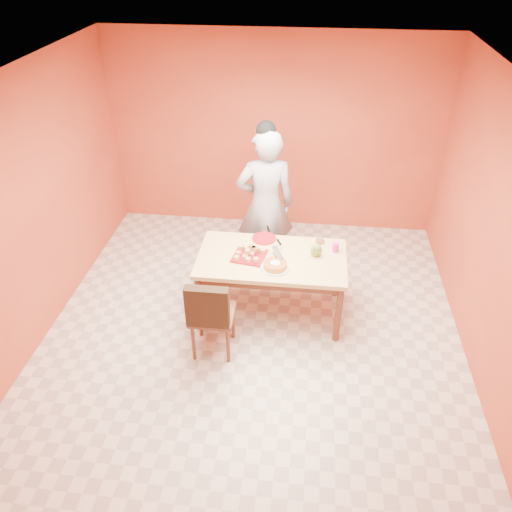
# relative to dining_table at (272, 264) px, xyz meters

# --- Properties ---
(floor) EXTENTS (5.00, 5.00, 0.00)m
(floor) POSITION_rel_dining_table_xyz_m (-0.16, -0.45, -0.67)
(floor) COLOR beige
(floor) RESTS_ON ground
(ceiling) EXTENTS (5.00, 5.00, 0.00)m
(ceiling) POSITION_rel_dining_table_xyz_m (-0.16, -0.45, 2.03)
(ceiling) COLOR silver
(ceiling) RESTS_ON wall_back
(wall_back) EXTENTS (4.50, 0.00, 4.50)m
(wall_back) POSITION_rel_dining_table_xyz_m (-0.16, 2.05, 0.68)
(wall_back) COLOR #C54F2D
(wall_back) RESTS_ON floor
(wall_left) EXTENTS (0.00, 5.00, 5.00)m
(wall_left) POSITION_rel_dining_table_xyz_m (-2.41, -0.45, 0.68)
(wall_left) COLOR #C54F2D
(wall_left) RESTS_ON floor
(wall_right) EXTENTS (0.00, 5.00, 5.00)m
(wall_right) POSITION_rel_dining_table_xyz_m (2.09, -0.45, 0.68)
(wall_right) COLOR #C54F2D
(wall_right) RESTS_ON floor
(dining_table) EXTENTS (1.60, 0.90, 0.76)m
(dining_table) POSITION_rel_dining_table_xyz_m (0.00, 0.00, 0.00)
(dining_table) COLOR #F4C97F
(dining_table) RESTS_ON floor
(dining_chair) EXTENTS (0.44, 0.52, 0.96)m
(dining_chair) POSITION_rel_dining_table_xyz_m (-0.54, -0.69, -0.17)
(dining_chair) COLOR brown
(dining_chair) RESTS_ON floor
(pastry_pile) EXTENTS (0.30, 0.30, 0.10)m
(pastry_pile) POSITION_rel_dining_table_xyz_m (-0.24, -0.02, 0.16)
(pastry_pile) COLOR tan
(pastry_pile) RESTS_ON pastry_platter
(person) EXTENTS (0.78, 0.60, 1.90)m
(person) POSITION_rel_dining_table_xyz_m (-0.15, 0.80, 0.28)
(person) COLOR gray
(person) RESTS_ON floor
(pastry_platter) EXTENTS (0.39, 0.39, 0.02)m
(pastry_platter) POSITION_rel_dining_table_xyz_m (-0.24, -0.02, 0.10)
(pastry_platter) COLOR maroon
(pastry_platter) RESTS_ON dining_table
(red_dinner_plate) EXTENTS (0.32, 0.32, 0.02)m
(red_dinner_plate) POSITION_rel_dining_table_xyz_m (-0.12, 0.35, 0.10)
(red_dinner_plate) COLOR maroon
(red_dinner_plate) RESTS_ON dining_table
(white_cake_plate) EXTENTS (0.36, 0.36, 0.01)m
(white_cake_plate) POSITION_rel_dining_table_xyz_m (0.05, -0.20, 0.10)
(white_cake_plate) COLOR silver
(white_cake_plate) RESTS_ON dining_table
(sponge_cake) EXTENTS (0.31, 0.31, 0.06)m
(sponge_cake) POSITION_rel_dining_table_xyz_m (0.05, -0.20, 0.13)
(sponge_cake) COLOR orange
(sponge_cake) RESTS_ON white_cake_plate
(cake_server) EXTENTS (0.16, 0.28, 0.01)m
(cake_server) POSITION_rel_dining_table_xyz_m (0.06, -0.02, 0.17)
(cake_server) COLOR silver
(cake_server) RESTS_ON sponge_cake
(egg_ornament) EXTENTS (0.13, 0.11, 0.16)m
(egg_ornament) POSITION_rel_dining_table_xyz_m (0.47, 0.07, 0.17)
(egg_ornament) COLOR olive
(egg_ornament) RESTS_ON dining_table
(magenta_glass) EXTENTS (0.08, 0.08, 0.10)m
(magenta_glass) POSITION_rel_dining_table_xyz_m (0.68, 0.19, 0.14)
(magenta_glass) COLOR #D6208B
(magenta_glass) RESTS_ON dining_table
(checker_tin) EXTENTS (0.13, 0.13, 0.03)m
(checker_tin) POSITION_rel_dining_table_xyz_m (0.51, 0.35, 0.11)
(checker_tin) COLOR #321A0D
(checker_tin) RESTS_ON dining_table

